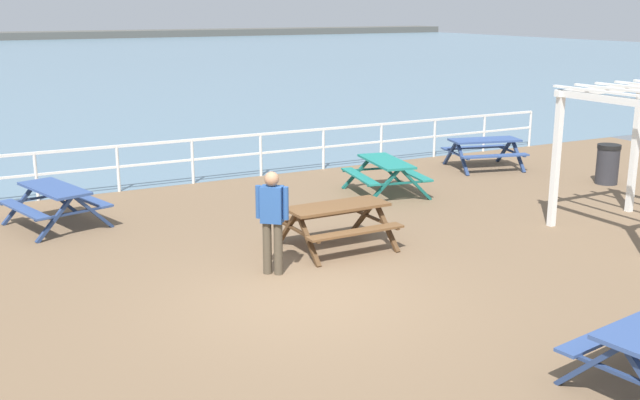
{
  "coord_description": "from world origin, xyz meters",
  "views": [
    {
      "loc": [
        -4.7,
        -9.31,
        4.13
      ],
      "look_at": [
        1.36,
        2.15,
        0.8
      ],
      "focal_mm": 42.51,
      "sensor_mm": 36.0,
      "label": 1
    }
  ],
  "objects_px": {
    "picnic_table_near_left": "(55,197)",
    "visitor": "(272,216)",
    "picnic_table_far_left": "(386,169)",
    "picnic_table_far_right": "(484,146)",
    "litter_bin": "(608,164)",
    "picnic_table_mid_centre": "(337,216)"
  },
  "relations": [
    {
      "from": "picnic_table_near_left",
      "to": "visitor",
      "type": "relative_size",
      "value": 1.29
    },
    {
      "from": "picnic_table_far_left",
      "to": "picnic_table_far_right",
      "type": "xyz_separation_m",
      "value": [
        3.78,
        1.15,
        0.0
      ]
    },
    {
      "from": "picnic_table_near_left",
      "to": "litter_bin",
      "type": "bearing_deg",
      "value": -116.46
    },
    {
      "from": "picnic_table_far_left",
      "to": "picnic_table_far_right",
      "type": "height_order",
      "value": "same"
    },
    {
      "from": "picnic_table_far_left",
      "to": "picnic_table_far_right",
      "type": "distance_m",
      "value": 3.95
    },
    {
      "from": "picnic_table_mid_centre",
      "to": "picnic_table_far_right",
      "type": "xyz_separation_m",
      "value": [
        6.65,
        4.07,
        0.0
      ]
    },
    {
      "from": "picnic_table_far_right",
      "to": "visitor",
      "type": "bearing_deg",
      "value": -135.98
    },
    {
      "from": "picnic_table_near_left",
      "to": "picnic_table_far_left",
      "type": "height_order",
      "value": "same"
    },
    {
      "from": "picnic_table_far_left",
      "to": "picnic_table_mid_centre",
      "type": "bearing_deg",
      "value": 145.36
    },
    {
      "from": "visitor",
      "to": "litter_bin",
      "type": "relative_size",
      "value": 1.75
    },
    {
      "from": "picnic_table_far_left",
      "to": "picnic_table_far_right",
      "type": "bearing_deg",
      "value": -63.07
    },
    {
      "from": "picnic_table_near_left",
      "to": "litter_bin",
      "type": "height_order",
      "value": "litter_bin"
    },
    {
      "from": "picnic_table_far_right",
      "to": "visitor",
      "type": "height_order",
      "value": "visitor"
    },
    {
      "from": "picnic_table_near_left",
      "to": "litter_bin",
      "type": "distance_m",
      "value": 12.47
    },
    {
      "from": "picnic_table_near_left",
      "to": "visitor",
      "type": "distance_m",
      "value": 5.11
    },
    {
      "from": "picnic_table_far_right",
      "to": "visitor",
      "type": "relative_size",
      "value": 1.27
    },
    {
      "from": "litter_bin",
      "to": "picnic_table_far_left",
      "type": "bearing_deg",
      "value": 162.94
    },
    {
      "from": "picnic_table_mid_centre",
      "to": "visitor",
      "type": "bearing_deg",
      "value": -157.02
    },
    {
      "from": "litter_bin",
      "to": "picnic_table_far_right",
      "type": "bearing_deg",
      "value": 117.75
    },
    {
      "from": "visitor",
      "to": "picnic_table_near_left",
      "type": "bearing_deg",
      "value": 70.39
    },
    {
      "from": "picnic_table_far_right",
      "to": "visitor",
      "type": "xyz_separation_m",
      "value": [
        -8.21,
        -4.77,
        0.36
      ]
    },
    {
      "from": "picnic_table_mid_centre",
      "to": "litter_bin",
      "type": "height_order",
      "value": "litter_bin"
    }
  ]
}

